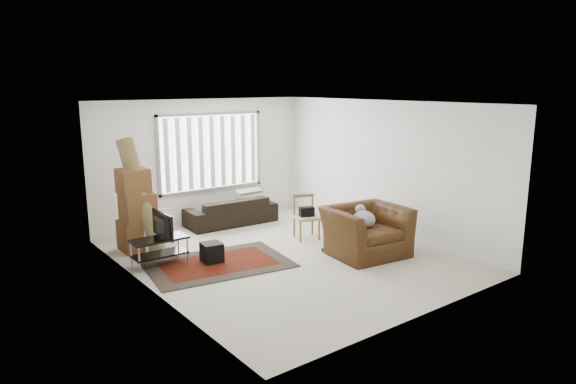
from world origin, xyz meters
The scene contains 11 objects.
room centered at (0.03, 0.51, 1.76)m, with size 6.00×6.02×2.71m.
persian_rug centered at (-1.15, 0.36, 0.01)m, with size 2.56×1.90×0.02m.
tv_stand centered at (-1.95, 0.93, 0.34)m, with size 0.95×0.43×0.47m.
tv centered at (-1.95, 0.93, 0.69)m, with size 0.77×0.10×0.44m, color black.
subwoofer centered at (-1.19, 0.50, 0.19)m, with size 0.33×0.33×0.33m, color black.
moving_boxes centered at (-1.93, 1.96, 0.70)m, with size 0.62×0.57×1.51m.
white_flatpack centered at (-1.63, 1.68, 0.38)m, with size 0.59×0.09×0.76m, color silver.
rolled_rug centered at (-1.86, 1.88, 1.04)m, with size 0.31×0.31×2.09m, color brown.
sofa centered at (0.36, 2.45, 0.38)m, with size 1.98×0.86×0.76m, color black.
side_chair centered at (1.01, 0.64, 0.47)m, with size 0.59×0.59×0.86m.
armchair centered at (1.22, -0.79, 0.50)m, with size 1.48×1.33×0.99m.
Camera 1 is at (-5.22, -6.97, 3.01)m, focal length 32.00 mm.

